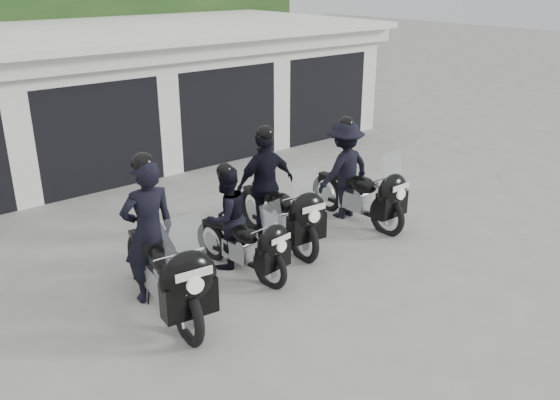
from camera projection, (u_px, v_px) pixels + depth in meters
ground at (270, 293)px, 8.32m from camera, size 80.00×80.00×0.00m
garage_block at (53, 101)px, 13.62m from camera, size 16.40×6.80×2.96m
police_bike_a at (159, 251)px, 7.64m from camera, size 0.92×2.48×2.16m
police_bike_b at (234, 225)px, 8.75m from camera, size 0.83×1.95×1.70m
police_bike_c at (272, 193)px, 9.69m from camera, size 1.13×2.28×1.99m
police_bike_d at (351, 176)px, 10.54m from camera, size 1.16×2.21×1.92m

